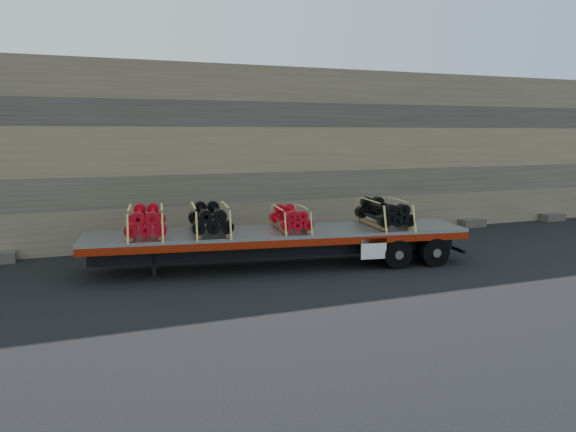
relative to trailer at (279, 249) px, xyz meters
name	(u,v)px	position (x,y,z in m)	size (l,w,h in m)	color
ground	(265,273)	(-0.69, -0.57, -0.62)	(120.00, 120.00, 0.00)	black
rock_wall	(212,154)	(-0.69, 5.93, 2.88)	(44.00, 3.00, 7.00)	#7A6B54
trailer	(279,249)	(0.00, 0.00, 0.00)	(12.35, 2.37, 1.23)	#9A9DA1
bundle_front	(146,222)	(-4.14, 0.65, 1.04)	(1.19, 2.38, 0.84)	#B90917
bundle_midfront	(210,219)	(-2.21, 0.34, 1.05)	(1.21, 2.42, 0.86)	black
bundle_midrear	(290,219)	(0.38, -0.06, 0.97)	(1.01, 2.01, 0.71)	#B90917
bundle_rear	(384,213)	(3.61, -0.56, 1.05)	(1.21, 2.42, 0.86)	black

